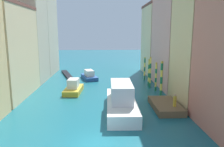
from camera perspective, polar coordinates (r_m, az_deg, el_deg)
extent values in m
plane|color=#196070|center=(42.44, -3.32, -1.89)|extent=(154.00, 154.00, 0.00)
cube|color=beige|center=(34.74, -26.52, 4.83)|extent=(6.60, 11.82, 12.68)
cube|color=#BCB299|center=(43.74, -21.63, 9.92)|extent=(6.60, 7.51, 18.41)
cube|color=#BCB299|center=(52.01, -18.57, 10.93)|extent=(6.60, 9.47, 19.91)
cube|color=#DBB77A|center=(29.79, 23.14, 7.69)|extent=(6.60, 7.46, 16.16)
cube|color=tan|center=(38.95, 16.89, 9.28)|extent=(6.60, 11.75, 17.15)
cube|color=beige|center=(50.26, 12.37, 8.26)|extent=(6.60, 10.81, 14.65)
cube|color=brown|center=(50.56, 12.73, 16.90)|extent=(6.73, 11.03, 0.57)
cube|color=brown|center=(27.79, 13.72, -8.12)|extent=(3.11, 6.08, 0.77)
cylinder|color=gold|center=(26.42, 15.97, -6.95)|extent=(0.36, 0.36, 1.22)
sphere|color=tan|center=(26.21, 16.05, -5.41)|extent=(0.26, 0.26, 0.26)
cylinder|color=#197247|center=(32.58, 12.53, -5.09)|extent=(0.34, 0.34, 0.98)
cylinder|color=#E5D14C|center=(32.34, 12.59, -3.42)|extent=(0.34, 0.34, 0.98)
cylinder|color=#197247|center=(32.12, 12.66, -1.73)|extent=(0.34, 0.34, 0.98)
cylinder|color=#E5D14C|center=(31.93, 12.73, -0.02)|extent=(0.34, 0.34, 0.98)
cylinder|color=#197247|center=(31.77, 12.81, 1.71)|extent=(0.34, 0.34, 0.98)
sphere|color=gold|center=(31.68, 12.85, 2.83)|extent=(0.38, 0.38, 0.38)
cylinder|color=#197247|center=(35.54, 11.21, -3.94)|extent=(0.30, 0.30, 0.72)
cylinder|color=#E5D14C|center=(35.37, 11.25, -2.81)|extent=(0.30, 0.30, 0.72)
cylinder|color=#197247|center=(35.21, 11.29, -1.67)|extent=(0.30, 0.30, 0.72)
cylinder|color=#E5D14C|center=(35.07, 11.33, -0.51)|extent=(0.30, 0.30, 0.72)
cylinder|color=#197247|center=(34.94, 11.37, 0.65)|extent=(0.30, 0.30, 0.72)
cylinder|color=#E5D14C|center=(34.82, 11.42, 1.82)|extent=(0.30, 0.30, 0.72)
sphere|color=gold|center=(34.76, 11.45, 2.60)|extent=(0.33, 0.33, 0.33)
cylinder|color=#197247|center=(37.59, 9.78, -3.02)|extent=(0.29, 0.29, 0.83)
cylinder|color=#E5D14C|center=(37.41, 9.82, -1.79)|extent=(0.29, 0.29, 0.83)
cylinder|color=#197247|center=(37.24, 9.86, -0.55)|extent=(0.29, 0.29, 0.83)
cylinder|color=#E5D14C|center=(37.09, 9.90, 0.70)|extent=(0.29, 0.29, 0.83)
cylinder|color=#197247|center=(36.96, 9.94, 1.96)|extent=(0.29, 0.29, 0.83)
cylinder|color=#E5D14C|center=(36.85, 9.98, 3.23)|extent=(0.29, 0.29, 0.83)
sphere|color=gold|center=(36.79, 10.01, 4.05)|extent=(0.32, 0.32, 0.32)
cylinder|color=#197247|center=(39.07, 9.42, -2.55)|extent=(0.25, 0.25, 0.74)
cylinder|color=#E5D14C|center=(38.91, 9.45, -1.50)|extent=(0.25, 0.25, 0.74)
cylinder|color=#197247|center=(38.76, 9.48, -0.43)|extent=(0.25, 0.25, 0.74)
cylinder|color=#E5D14C|center=(38.63, 9.52, 0.64)|extent=(0.25, 0.25, 0.74)
cylinder|color=#197247|center=(38.51, 9.55, 1.73)|extent=(0.25, 0.25, 0.74)
cylinder|color=#E5D14C|center=(38.41, 9.58, 2.81)|extent=(0.25, 0.25, 0.74)
sphere|color=gold|center=(38.35, 9.60, 3.51)|extent=(0.27, 0.27, 0.27)
cylinder|color=#197247|center=(43.57, 8.40, -1.09)|extent=(0.27, 0.27, 0.85)
cylinder|color=#E5D14C|center=(43.41, 8.43, 0.01)|extent=(0.27, 0.27, 0.85)
cylinder|color=#197247|center=(43.26, 8.46, 1.11)|extent=(0.27, 0.27, 0.85)
cylinder|color=#E5D14C|center=(43.14, 8.49, 2.22)|extent=(0.27, 0.27, 0.85)
cylinder|color=#197247|center=(43.02, 8.52, 3.34)|extent=(0.27, 0.27, 0.85)
sphere|color=gold|center=(42.96, 8.54, 4.04)|extent=(0.30, 0.30, 0.30)
cube|color=white|center=(26.19, 2.43, -8.29)|extent=(3.58, 10.69, 1.37)
cube|color=silver|center=(25.68, 2.46, -4.67)|extent=(2.54, 5.60, 2.06)
cube|color=black|center=(48.49, -11.58, -0.29)|extent=(4.11, 9.97, 0.37)
cube|color=gold|center=(34.60, -9.94, -4.25)|extent=(2.70, 5.45, 0.78)
cube|color=silver|center=(34.34, -10.00, -2.51)|extent=(1.67, 2.44, 1.38)
cube|color=#234C93|center=(44.17, -5.92, -0.98)|extent=(3.79, 5.88, 0.69)
cube|color=silver|center=(44.00, -5.94, 0.18)|extent=(2.22, 3.17, 1.12)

